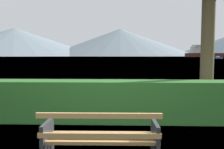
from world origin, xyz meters
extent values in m
plane|color=slate|center=(0.00, 306.90, 0.00)|extent=(620.00, 620.00, 0.00)
cube|color=tan|center=(0.00, -0.19, 0.45)|extent=(1.54, 0.09, 0.04)
cube|color=tan|center=(0.00, 0.00, 0.45)|extent=(1.54, 0.09, 0.04)
cube|color=tan|center=(0.00, 0.19, 0.45)|extent=(1.54, 0.09, 0.04)
cube|color=tan|center=(0.00, -0.27, 0.57)|extent=(1.54, 0.07, 0.06)
cube|color=tan|center=(0.00, -0.31, 0.84)|extent=(1.54, 0.07, 0.06)
cube|color=#2D2D33|center=(-0.73, -0.03, 0.34)|extent=(0.06, 0.51, 0.68)
cube|color=#2D2D33|center=(0.73, -0.01, 0.34)|extent=(0.06, 0.51, 0.68)
cube|color=#2D6B28|center=(0.00, 2.50, 0.48)|extent=(10.08, 0.75, 0.97)
cylinder|color=brown|center=(2.55, 3.28, 1.80)|extent=(0.34, 0.34, 3.60)
cube|color=#471E19|center=(108.47, 275.83, 2.17)|extent=(70.19, 20.12, 4.34)
cube|color=silver|center=(86.48, 272.47, 7.81)|extent=(13.69, 10.56, 6.94)
cube|color=beige|center=(86.48, 272.47, 12.36)|extent=(10.13, 10.96, 2.17)
cube|color=#335693|center=(48.21, 118.17, 0.38)|extent=(4.28, 3.48, 0.77)
cube|color=silver|center=(48.21, 118.17, 1.03)|extent=(1.78, 1.60, 0.52)
cone|color=gray|center=(-241.62, 546.51, 32.01)|extent=(389.53, 389.53, 64.03)
cone|color=gray|center=(0.00, 575.29, 32.44)|extent=(351.12, 351.12, 64.88)
camera|label=1|loc=(0.26, -3.20, 1.57)|focal=38.77mm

